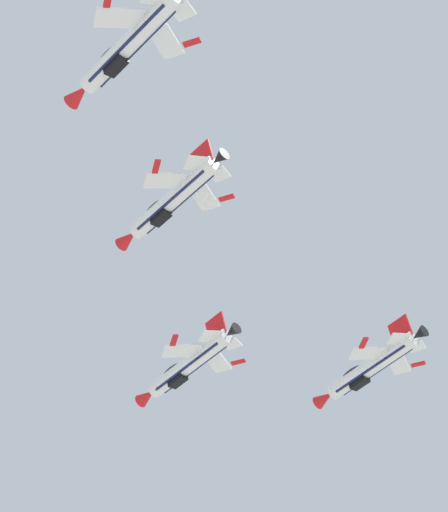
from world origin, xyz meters
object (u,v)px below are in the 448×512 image
Objects in this scene: fighter_jet_lead at (188,365)px; fighter_jet_left_wing at (172,200)px; fighter_jet_right_wing at (370,367)px; fighter_jet_left_outer at (128,44)px.

fighter_jet_left_wing is at bearing -135.87° from fighter_jet_lead.
fighter_jet_left_outer reaches higher than fighter_jet_right_wing.
fighter_jet_left_outer is at bearing -138.28° from fighter_jet_lead.
fighter_jet_left_outer is at bearing -140.60° from fighter_jet_left_wing.
fighter_jet_left_outer is at bearing -162.93° from fighter_jet_right_wing.
fighter_jet_right_wing is at bearing 1.86° from fighter_jet_left_wing.
fighter_jet_left_wing is 20.53m from fighter_jet_left_outer.
fighter_jet_right_wing is 47.06m from fighter_jet_left_outer.
fighter_jet_left_wing reaches higher than fighter_jet_lead.
fighter_jet_lead is at bearing 41.72° from fighter_jet_left_outer.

